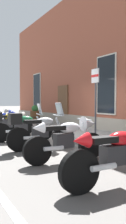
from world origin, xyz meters
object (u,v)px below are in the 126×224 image
(motorcycle_yellow_naked, at_px, (9,124))
(motorcycle_green_touring, at_px, (19,126))
(motorcycle_silver_touring, at_px, (38,130))
(parking_sign, at_px, (95,93))
(motorcycle_white_sport, at_px, (68,137))
(motorcycle_blue_sport, at_px, (0,119))
(barrel_planter, at_px, (35,115))
(motorcycle_red_sport, at_px, (120,152))

(motorcycle_yellow_naked, distance_m, motorcycle_green_touring, 1.65)
(motorcycle_silver_touring, relative_size, parking_sign, 0.89)
(motorcycle_white_sport, bearing_deg, motorcycle_silver_touring, -177.51)
(motorcycle_yellow_naked, distance_m, motorcycle_white_sport, 4.80)
(motorcycle_blue_sport, height_order, motorcycle_white_sport, motorcycle_white_sport)
(motorcycle_white_sport, xyz_separation_m, barrel_planter, (-7.92, 2.47, 0.05))
(motorcycle_blue_sport, distance_m, motorcycle_green_touring, 3.22)
(motorcycle_blue_sport, distance_m, motorcycle_white_sport, 6.37)
(motorcycle_blue_sport, xyz_separation_m, barrel_planter, (-1.55, 2.41, 0.06))
(motorcycle_blue_sport, relative_size, motorcycle_yellow_naked, 1.06)
(motorcycle_blue_sport, xyz_separation_m, motorcycle_red_sport, (8.08, -0.10, 0.00))
(motorcycle_silver_touring, height_order, motorcycle_white_sport, motorcycle_silver_touring)
(motorcycle_blue_sport, relative_size, motorcycle_red_sport, 1.01)
(motorcycle_blue_sport, height_order, motorcycle_red_sport, motorcycle_red_sport)
(parking_sign, bearing_deg, barrel_planter, 174.43)
(motorcycle_white_sport, relative_size, motorcycle_red_sport, 0.96)
(motorcycle_silver_touring, height_order, parking_sign, parking_sign)
(motorcycle_green_touring, relative_size, motorcycle_white_sport, 1.04)
(motorcycle_yellow_naked, distance_m, parking_sign, 4.03)
(motorcycle_white_sport, bearing_deg, motorcycle_blue_sport, 179.45)
(motorcycle_silver_touring, distance_m, barrel_planter, 6.84)
(motorcycle_green_touring, distance_m, parking_sign, 2.83)
(motorcycle_blue_sport, relative_size, barrel_planter, 2.04)
(barrel_planter, bearing_deg, motorcycle_green_touring, -28.35)
(parking_sign, distance_m, barrel_planter, 6.63)
(motorcycle_yellow_naked, bearing_deg, motorcycle_blue_sport, 178.21)
(motorcycle_blue_sport, relative_size, motorcycle_green_touring, 1.01)
(parking_sign, bearing_deg, motorcycle_blue_sport, -160.32)
(motorcycle_red_sport, bearing_deg, motorcycle_blue_sport, 179.31)
(motorcycle_blue_sport, xyz_separation_m, motorcycle_green_touring, (3.22, -0.16, -0.01))
(motorcycle_green_touring, relative_size, motorcycle_red_sport, 1.00)
(motorcycle_blue_sport, xyz_separation_m, motorcycle_white_sport, (6.37, -0.06, 0.01))
(motorcycle_green_touring, distance_m, motorcycle_silver_touring, 1.59)
(motorcycle_yellow_naked, relative_size, barrel_planter, 1.92)
(parking_sign, bearing_deg, motorcycle_silver_touring, -94.98)
(motorcycle_silver_touring, bearing_deg, motorcycle_green_touring, -178.95)
(motorcycle_green_touring, bearing_deg, motorcycle_yellow_naked, 176.20)
(motorcycle_blue_sport, height_order, parking_sign, parking_sign)
(barrel_planter, bearing_deg, motorcycle_white_sport, -17.35)
(motorcycle_blue_sport, xyz_separation_m, motorcycle_yellow_naked, (1.57, -0.05, -0.07))
(motorcycle_red_sport, bearing_deg, motorcycle_silver_touring, -179.45)
(motorcycle_green_touring, relative_size, barrel_planter, 2.02)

